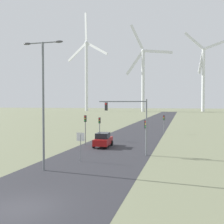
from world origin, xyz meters
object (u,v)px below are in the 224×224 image
at_px(traffic_light_post_mid_right, 164,120).
at_px(traffic_light_mast_overhead, 129,115).
at_px(wind_turbine_far_left, 86,69).
at_px(wind_turbine_left, 143,74).
at_px(traffic_light_post_near_right, 146,129).
at_px(car_approaching, 103,140).
at_px(streetlamp, 43,90).
at_px(traffic_light_post_mid_left, 100,124).
at_px(stop_sign_near, 81,141).
at_px(traffic_light_post_near_left, 85,123).
at_px(wind_turbine_center, 203,73).

distance_m(traffic_light_post_mid_right, traffic_light_mast_overhead, 21.77).
xyz_separation_m(wind_turbine_far_left, wind_turbine_left, (44.39, -7.72, -5.65)).
distance_m(traffic_light_post_near_right, traffic_light_mast_overhead, 2.38).
xyz_separation_m(car_approaching, wind_turbine_left, (-16.34, 147.93, 25.34)).
bearing_deg(streetlamp, traffic_light_post_mid_left, 92.99).
xyz_separation_m(stop_sign_near, traffic_light_post_mid_right, (6.13, 26.02, 0.54)).
relative_size(traffic_light_post_mid_right, car_approaching, 0.80).
xyz_separation_m(traffic_light_post_mid_right, car_approaching, (-6.55, -17.29, -1.59)).
bearing_deg(car_approaching, traffic_light_post_mid_left, 112.06).
bearing_deg(streetlamp, traffic_light_post_mid_right, 75.33).
height_order(traffic_light_post_near_left, traffic_light_post_mid_right, traffic_light_post_near_left).
bearing_deg(traffic_light_post_mid_right, traffic_light_post_near_left, -119.71).
bearing_deg(traffic_light_mast_overhead, stop_sign_near, -131.08).
height_order(stop_sign_near, wind_turbine_left, wind_turbine_left).
bearing_deg(wind_turbine_left, traffic_light_post_mid_right, -80.06).
bearing_deg(traffic_light_mast_overhead, streetlamp, -123.66).
distance_m(traffic_light_post_mid_right, wind_turbine_center, 148.85).
bearing_deg(stop_sign_near, traffic_light_mast_overhead, 48.92).
bearing_deg(wind_turbine_left, traffic_light_mast_overhead, -82.28).
relative_size(traffic_light_post_near_left, traffic_light_post_mid_left, 1.15).
distance_m(stop_sign_near, wind_turbine_center, 175.20).
height_order(stop_sign_near, traffic_light_mast_overhead, traffic_light_mast_overhead).
bearing_deg(streetlamp, stop_sign_near, 66.54).
distance_m(streetlamp, traffic_light_post_near_right, 12.01).
bearing_deg(traffic_light_post_near_left, wind_turbine_center, 80.63).
relative_size(traffic_light_post_mid_left, wind_turbine_center, 0.06).
bearing_deg(traffic_light_mast_overhead, wind_turbine_left, 97.72).
distance_m(traffic_light_post_near_right, wind_turbine_far_left, 175.46).
bearing_deg(wind_turbine_left, traffic_light_post_mid_left, -84.34).
bearing_deg(traffic_light_post_near_right, streetlamp, -130.12).
xyz_separation_m(traffic_light_post_near_right, car_approaching, (-6.04, 3.97, -1.88)).
xyz_separation_m(stop_sign_near, wind_turbine_center, (23.56, 171.80, 24.99)).
bearing_deg(traffic_light_mast_overhead, wind_turbine_center, 83.29).
distance_m(traffic_light_post_mid_left, car_approaching, 6.18).
distance_m(stop_sign_near, traffic_light_post_near_right, 7.41).
height_order(traffic_light_post_mid_left, wind_turbine_far_left, wind_turbine_far_left).
xyz_separation_m(traffic_light_post_mid_right, wind_turbine_center, (17.43, 145.79, 24.44)).
xyz_separation_m(streetlamp, wind_turbine_left, (-15.05, 160.60, 19.59)).
bearing_deg(wind_turbine_center, wind_turbine_far_left, -174.99).
relative_size(traffic_light_post_mid_right, wind_turbine_far_left, 0.05).
distance_m(car_approaching, wind_turbine_center, 166.87).
relative_size(traffic_light_post_mid_right, wind_turbine_left, 0.06).
bearing_deg(traffic_light_post_near_left, wind_turbine_far_left, 110.54).
xyz_separation_m(streetlamp, wind_turbine_far_left, (-59.44, 168.32, 25.24)).
xyz_separation_m(streetlamp, car_approaching, (1.29, 12.67, -5.75)).
distance_m(traffic_light_post_near_left, wind_turbine_far_left, 167.73).
distance_m(wind_turbine_far_left, wind_turbine_left, 45.41).
xyz_separation_m(traffic_light_post_near_left, traffic_light_post_mid_left, (0.54, 4.59, -0.38)).
height_order(traffic_light_post_near_right, traffic_light_post_mid_right, traffic_light_post_near_right).
height_order(traffic_light_post_mid_right, wind_turbine_center, wind_turbine_center).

